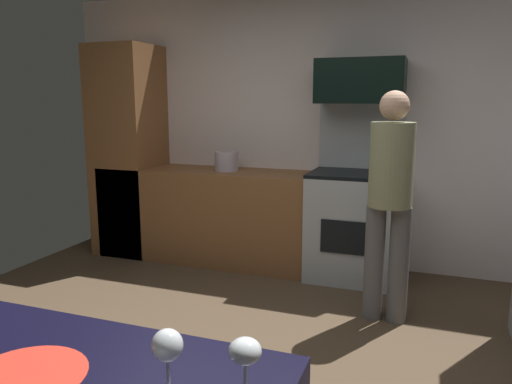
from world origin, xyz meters
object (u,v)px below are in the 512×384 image
microwave (360,81)px  stock_pot (227,161)px  person_cook (390,196)px  wine_glass_near (167,349)px  oven_range (354,220)px  wine_glass_mid (245,355)px

microwave → stock_pot: 1.43m
person_cook → wine_glass_near: bearing=-96.0°
oven_range → stock_pot: 1.31m
oven_range → person_cook: bearing=-66.1°
stock_pot → wine_glass_mid: bearing=-66.0°
microwave → stock_pot: bearing=-176.3°
person_cook → wine_glass_mid: (-0.10, -2.52, 0.11)m
person_cook → wine_glass_mid: person_cook is taller
wine_glass_near → stock_pot: bearing=111.3°
oven_range → microwave: (0.00, 0.09, 1.21)m
person_cook → wine_glass_mid: size_ratio=10.06×
wine_glass_mid → person_cook: bearing=87.8°
wine_glass_near → wine_glass_mid: wine_glass_near is taller
microwave → wine_glass_near: 3.52m
wine_glass_mid → stock_pot: size_ratio=0.71×
person_cook → wine_glass_near: size_ratio=9.67×
wine_glass_near → stock_pot: stock_pot is taller
wine_glass_near → oven_range: bearing=91.5°
person_cook → stock_pot: person_cook is taller
microwave → stock_pot: size_ratio=3.24×
person_cook → wine_glass_mid: bearing=-92.2°
oven_range → wine_glass_near: size_ratio=9.12×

